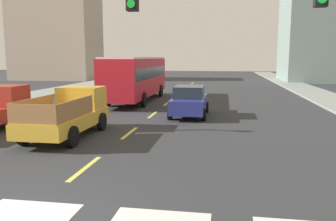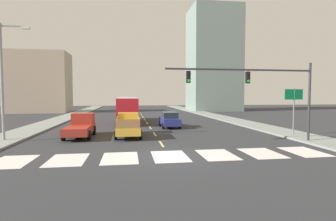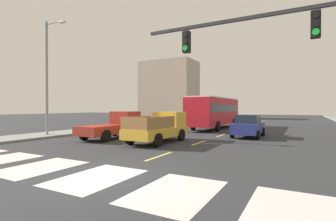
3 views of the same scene
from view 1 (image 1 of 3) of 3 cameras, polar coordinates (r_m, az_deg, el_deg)
The scene contains 13 objects.
sidewalk_left at distance 28.79m, azimuth -25.31°, elevation 1.45°, with size 3.34×110.00×0.15m, color gray.
lane_dash_0 at distance 10.86m, azimuth -13.48°, elevation -9.20°, with size 0.16×2.40×0.01m, color #D4CD52.
lane_dash_1 at distance 15.43m, azimuth -6.32°, elevation -3.67°, with size 0.16×2.40×0.01m, color #D4CD52.
lane_dash_2 at distance 20.20m, azimuth -2.53°, elevation -0.68°, with size 0.16×2.40×0.01m, color #D4CD52.
lane_dash_3 at distance 25.07m, azimuth -0.20°, elevation 1.16°, with size 0.16×2.40×0.01m, color #D4CD52.
lane_dash_4 at distance 29.97m, azimuth 1.37°, elevation 2.40°, with size 0.16×2.40×0.01m, color #D4CD52.
lane_dash_5 at distance 34.91m, azimuth 2.50°, elevation 3.29°, with size 0.16×2.40×0.01m, color #D4CD52.
lane_dash_6 at distance 39.86m, azimuth 3.35°, elevation 3.96°, with size 0.16×2.40×0.01m, color #D4CD52.
lane_dash_7 at distance 44.82m, azimuth 4.01°, elevation 4.48°, with size 0.16×2.40×0.01m, color #D4CD52.
pickup_stakebed at distance 15.42m, azimuth -15.75°, elevation -0.43°, with size 2.18×5.20×1.96m.
city_bus at distance 26.37m, azimuth -5.22°, elevation 5.76°, with size 2.72×10.80×3.32m.
sedan_mid at distance 19.63m, azimuth 3.54°, elevation 1.56°, with size 2.02×4.40×1.72m.
block_mid_left at distance 55.22m, azimuth -17.88°, elevation 11.39°, with size 11.95×7.43×12.55m, color tan.
Camera 1 is at (4.08, -5.51, 3.30)m, focal length 37.11 mm.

